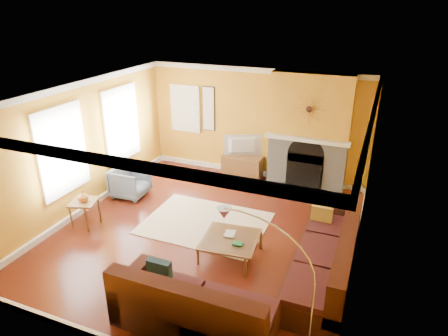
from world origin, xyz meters
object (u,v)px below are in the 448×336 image
at_px(coffee_table, 230,247).
at_px(armchair, 130,182).
at_px(side_table, 85,213).
at_px(arc_lamp, 270,287).
at_px(media_console, 242,166).
at_px(sectional_sofa, 254,251).

distance_m(coffee_table, armchair, 3.24).
xyz_separation_m(armchair, side_table, (-0.09, -1.42, -0.08)).
bearing_deg(arc_lamp, coffee_table, 125.11).
bearing_deg(media_console, side_table, -121.28).
height_order(sectional_sofa, media_console, sectional_sofa).
distance_m(media_console, side_table, 4.00).
height_order(sectional_sofa, coffee_table, sectional_sofa).
distance_m(coffee_table, media_console, 3.46).
bearing_deg(sectional_sofa, arc_lamp, -64.59).
height_order(coffee_table, armchair, armchair).
xyz_separation_m(coffee_table, media_console, (-0.97, 3.32, 0.09)).
distance_m(coffee_table, arc_lamp, 2.16).
bearing_deg(arc_lamp, media_console, 113.16).
height_order(sectional_sofa, armchair, sectional_sofa).
bearing_deg(coffee_table, armchair, 155.86).
relative_size(coffee_table, arc_lamp, 0.49).
distance_m(sectional_sofa, arc_lamp, 1.55).
bearing_deg(sectional_sofa, coffee_table, 148.54).
height_order(sectional_sofa, side_table, sectional_sofa).
bearing_deg(arc_lamp, side_table, 159.71).
xyz_separation_m(sectional_sofa, coffee_table, (-0.53, 0.32, -0.26)).
xyz_separation_m(sectional_sofa, armchair, (-3.49, 1.65, -0.11)).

